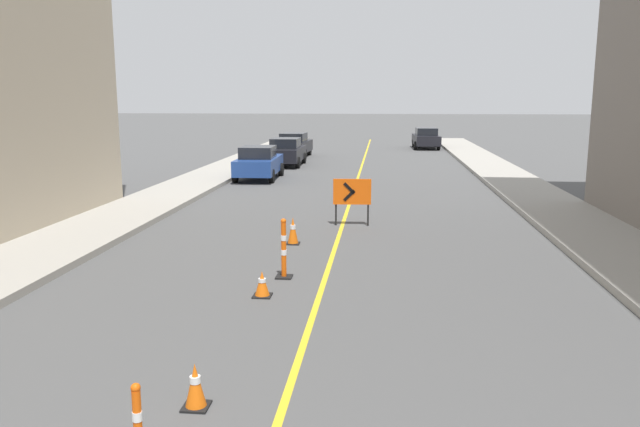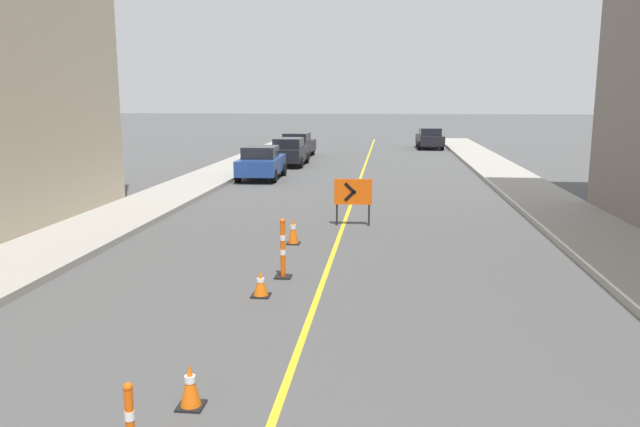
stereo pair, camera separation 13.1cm
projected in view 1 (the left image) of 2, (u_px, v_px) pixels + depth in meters
lane_stripe at (356, 182)px, 28.97m from camera, size 0.12×59.51×0.01m
sidewalk_left at (206, 178)px, 29.67m from camera, size 2.67×59.51×0.18m
sidewalk_right at (515, 182)px, 28.24m from camera, size 2.67×59.51×0.18m
traffic_cone_second at (195, 386)px, 7.88m from camera, size 0.33×0.33×0.60m
traffic_cone_third at (262, 284)px, 12.32m from camera, size 0.36×0.36×0.51m
traffic_cone_fourth at (293, 231)px, 16.71m from camera, size 0.35×0.35×0.73m
delineator_post_rear at (284, 252)px, 13.54m from camera, size 0.36×0.36×1.32m
arrow_barricade_primary at (352, 193)px, 19.02m from camera, size 1.16×0.12×1.44m
parked_car_curb_near at (259, 163)px, 29.90m from camera, size 1.95×4.35×1.59m
parked_car_curb_mid at (286, 152)px, 35.79m from camera, size 1.93×4.30×1.59m
parked_car_curb_far at (294, 145)px, 40.94m from camera, size 2.01×4.38×1.59m
parked_car_opposite_side at (426, 138)px, 47.65m from camera, size 1.99×4.37×1.59m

